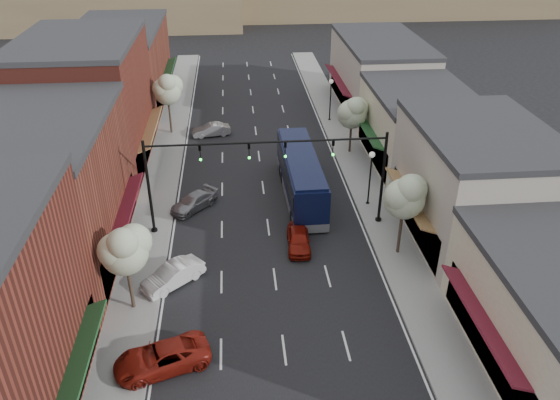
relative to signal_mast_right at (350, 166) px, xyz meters
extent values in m
plane|color=black|center=(-5.62, -8.00, -4.62)|extent=(160.00, 160.00, 0.00)
cube|color=gray|center=(-14.02, 10.50, -4.55)|extent=(2.80, 73.00, 0.15)
cube|color=gray|center=(2.78, 10.50, -4.55)|extent=(2.80, 73.00, 0.15)
cube|color=gray|center=(-12.62, 10.50, -4.55)|extent=(0.25, 73.00, 0.17)
cube|color=gray|center=(1.38, 10.50, -4.55)|extent=(0.25, 73.00, 0.17)
cube|color=#1D4923|center=(-14.92, -16.00, -1.52)|extent=(1.07, 9.80, 0.49)
cube|color=brown|center=(-19.92, -2.00, -0.12)|extent=(9.00, 14.00, 9.00)
cube|color=#2D2D30|center=(-19.92, -2.00, 4.58)|extent=(9.20, 14.10, 0.40)
cube|color=black|center=(-15.72, -2.00, -3.02)|extent=(0.60, 11.90, 2.60)
cube|color=maroon|center=(-14.92, -2.00, -1.52)|extent=(1.07, 9.80, 0.49)
cube|color=maroon|center=(-19.92, 12.00, 0.63)|extent=(9.00, 14.00, 10.50)
cube|color=#2D2D30|center=(-19.92, 12.00, 6.08)|extent=(9.20, 14.10, 0.40)
cube|color=black|center=(-15.72, 12.00, -3.02)|extent=(0.60, 11.90, 2.60)
cube|color=#9C7546|center=(-14.92, 12.00, -1.52)|extent=(1.07, 9.80, 0.49)
cube|color=brown|center=(-19.92, 28.00, -0.62)|extent=(9.00, 18.00, 8.00)
cube|color=#2D2D30|center=(-19.92, 28.00, 3.58)|extent=(9.20, 18.10, 0.40)
cube|color=black|center=(-15.72, 28.00, -3.02)|extent=(0.60, 15.30, 2.60)
cube|color=#1D4923|center=(-14.92, 28.00, -1.52)|extent=(1.07, 12.60, 0.49)
cube|color=black|center=(4.48, -14.00, -3.02)|extent=(0.60, 10.20, 2.60)
cube|color=maroon|center=(3.68, -14.00, -1.52)|extent=(1.07, 8.40, 0.49)
cube|color=#A79D8F|center=(8.18, -2.00, -0.87)|extent=(8.00, 12.00, 7.50)
cube|color=#2D2D30|center=(8.18, -2.00, 3.08)|extent=(8.20, 12.10, 0.40)
cube|color=black|center=(4.48, -2.00, -3.02)|extent=(0.60, 10.20, 2.60)
cube|color=#9C7546|center=(3.68, -2.00, -1.52)|extent=(1.07, 8.40, 0.49)
cube|color=beige|center=(8.18, 10.00, -1.62)|extent=(8.00, 12.00, 6.00)
cube|color=#2D2D30|center=(8.18, 10.00, 1.58)|extent=(8.20, 12.10, 0.40)
cube|color=black|center=(4.48, 10.00, -3.02)|extent=(0.60, 10.20, 2.60)
cube|color=#1D4923|center=(3.68, 10.00, -1.52)|extent=(1.07, 8.40, 0.49)
cube|color=#A79D8F|center=(8.18, 24.00, -1.12)|extent=(8.00, 16.00, 7.00)
cube|color=#2D2D30|center=(8.18, 24.00, 2.58)|extent=(8.20, 16.10, 0.40)
cube|color=black|center=(4.48, 24.00, -3.02)|extent=(0.60, 13.60, 2.60)
cube|color=maroon|center=(3.68, 24.00, -1.52)|extent=(1.07, 11.20, 0.49)
cube|color=#7A6647|center=(-30.62, 70.00, -0.62)|extent=(50.00, 20.00, 8.00)
cylinder|color=black|center=(2.38, 0.00, -4.47)|extent=(0.44, 0.44, 0.30)
cylinder|color=black|center=(2.38, 0.00, -1.12)|extent=(0.20, 0.20, 7.00)
cylinder|color=black|center=(-1.62, 0.00, 1.98)|extent=(8.00, 0.14, 0.14)
imported|color=black|center=(-1.22, 0.00, 1.38)|extent=(0.18, 0.46, 1.10)
sphere|color=#19E533|center=(-1.22, -0.12, 0.96)|extent=(0.18, 0.18, 0.18)
imported|color=black|center=(-4.42, 0.00, 1.38)|extent=(0.18, 0.46, 1.10)
sphere|color=#19E533|center=(-4.42, -0.12, 0.96)|extent=(0.18, 0.18, 0.18)
cylinder|color=black|center=(-13.62, 0.00, -4.47)|extent=(0.44, 0.44, 0.30)
cylinder|color=black|center=(-13.62, 0.00, -1.12)|extent=(0.20, 0.20, 7.00)
cylinder|color=black|center=(-9.62, 0.00, 1.98)|extent=(8.00, 0.14, 0.14)
imported|color=black|center=(-10.02, 0.00, 1.38)|extent=(0.18, 0.46, 1.10)
sphere|color=#19E533|center=(-10.02, -0.12, 0.96)|extent=(0.18, 0.18, 0.18)
imported|color=black|center=(-6.82, 0.00, 1.38)|extent=(0.18, 0.46, 1.10)
sphere|color=#19E533|center=(-6.82, -0.12, 0.96)|extent=(0.18, 0.18, 0.18)
cylinder|color=#47382B|center=(2.68, -4.00, -2.77)|extent=(0.20, 0.20, 3.71)
sphere|color=#A5B78D|center=(2.68, -4.00, -0.45)|extent=(2.60, 2.60, 2.60)
sphere|color=#A5B78D|center=(3.18, -3.70, 0.02)|extent=(2.00, 2.00, 2.00)
sphere|color=#A5B78D|center=(2.28, -4.30, -0.10)|extent=(1.90, 1.90, 1.90)
sphere|color=#A5B78D|center=(2.78, -4.50, 0.48)|extent=(1.70, 1.70, 1.70)
cylinder|color=#47382B|center=(2.68, 12.00, -2.96)|extent=(0.20, 0.20, 3.33)
sphere|color=#A5B78D|center=(2.68, 12.00, -0.88)|extent=(2.60, 2.60, 2.60)
sphere|color=#A5B78D|center=(3.18, 12.30, -0.46)|extent=(2.00, 2.00, 2.00)
sphere|color=#A5B78D|center=(2.28, 11.70, -0.57)|extent=(1.90, 1.90, 1.90)
sphere|color=#A5B78D|center=(2.78, 11.50, -0.05)|extent=(1.70, 1.70, 1.70)
cylinder|color=#47382B|center=(-13.92, -8.00, -2.86)|extent=(0.20, 0.20, 3.52)
sphere|color=#A5B78D|center=(-13.92, -8.00, -0.66)|extent=(2.60, 2.60, 2.60)
sphere|color=#A5B78D|center=(-13.42, -7.70, -0.22)|extent=(2.00, 2.00, 2.00)
sphere|color=#A5B78D|center=(-14.32, -8.30, -0.33)|extent=(1.90, 1.90, 1.90)
sphere|color=#A5B78D|center=(-13.82, -8.50, 0.22)|extent=(1.70, 1.70, 1.70)
cylinder|color=#47382B|center=(-13.92, 18.00, -2.70)|extent=(0.20, 0.20, 3.84)
sphere|color=#A5B78D|center=(-13.92, 18.00, -0.30)|extent=(2.60, 2.60, 2.60)
sphere|color=#A5B78D|center=(-13.42, 18.30, 0.18)|extent=(2.00, 2.00, 2.00)
sphere|color=#A5B78D|center=(-14.32, 17.70, 0.06)|extent=(1.90, 1.90, 1.90)
sphere|color=#A5B78D|center=(-13.82, 17.50, 0.66)|extent=(1.70, 1.70, 1.70)
cylinder|color=black|center=(2.18, 2.50, -4.52)|extent=(0.28, 0.28, 0.20)
cylinder|color=black|center=(2.18, 2.50, -2.62)|extent=(0.12, 0.12, 4.00)
sphere|color=white|center=(2.18, 2.50, -0.40)|extent=(0.44, 0.44, 0.44)
cylinder|color=black|center=(2.18, 20.00, -4.52)|extent=(0.28, 0.28, 0.20)
cylinder|color=black|center=(2.18, 20.00, -2.62)|extent=(0.12, 0.12, 4.00)
sphere|color=white|center=(2.18, 20.00, -0.40)|extent=(0.44, 0.44, 0.44)
cube|color=black|center=(-2.78, 4.37, -2.73)|extent=(2.67, 11.48, 2.89)
cube|color=#595B60|center=(-2.78, 4.37, -4.10)|extent=(2.69, 11.50, 0.67)
cube|color=black|center=(-2.78, 4.37, -2.33)|extent=(2.71, 10.57, 1.05)
cube|color=black|center=(-2.78, 4.37, -1.23)|extent=(2.46, 11.02, 0.24)
cube|color=black|center=(-2.68, -1.30, -2.14)|extent=(1.98, 0.11, 1.14)
cylinder|color=black|center=(-3.84, 0.35, -4.13)|extent=(0.32, 1.00, 0.99)
cylinder|color=black|center=(-1.59, 0.38, -4.13)|extent=(0.32, 1.00, 0.99)
cylinder|color=black|center=(-3.96, 7.98, -4.13)|extent=(0.32, 1.00, 0.99)
cylinder|color=black|center=(-1.71, 8.01, -4.13)|extent=(0.32, 1.00, 0.99)
cylinder|color=black|center=(-3.94, 6.64, -4.13)|extent=(0.32, 1.00, 0.99)
cylinder|color=black|center=(-1.69, 6.68, -4.13)|extent=(0.32, 1.00, 0.99)
imported|color=maroon|center=(-3.76, -2.67, -3.98)|extent=(1.70, 3.83, 1.28)
imported|color=maroon|center=(-11.82, -12.65, -3.96)|extent=(5.23, 3.58, 1.33)
imported|color=silver|center=(-11.82, -5.94, -3.96)|extent=(3.96, 3.70, 1.33)
imported|color=gray|center=(-11.01, 3.11, -4.04)|extent=(3.94, 4.03, 1.16)
imported|color=#A5A5AA|center=(-10.01, 17.13, -4.01)|extent=(3.88, 1.96, 1.22)
camera|label=1|loc=(-7.69, -32.83, 16.36)|focal=35.00mm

